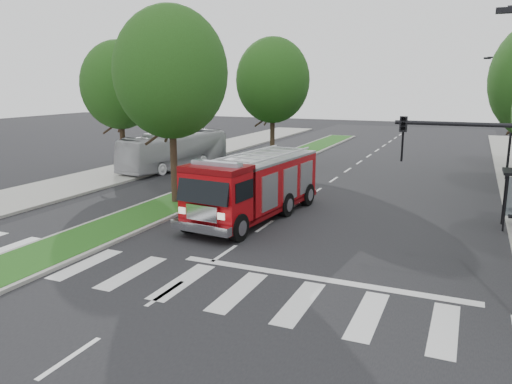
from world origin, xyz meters
The scene contains 9 objects.
ground centered at (0.00, 0.00, 0.00)m, with size 140.00×140.00×0.00m, color black.
sidewalk_left centered at (-14.50, 10.00, 0.07)m, with size 5.00×80.00×0.15m, color gray.
median centered at (-6.00, 18.00, 0.08)m, with size 3.00×50.00×0.15m.
tree_median_near centered at (-6.00, 6.00, 6.81)m, with size 5.80×5.80×10.16m.
tree_median_far centered at (-6.00, 20.00, 6.49)m, with size 5.60×5.60×9.72m.
tree_left_mid centered at (-14.00, 12.00, 6.16)m, with size 5.20×5.20×9.16m.
streetlight_right_far centered at (10.35, 20.00, 4.48)m, with size 2.11×0.20×8.00m.
fire_engine centered at (-1.02, 5.18, 1.52)m, with size 3.62×9.35×3.16m.
city_bus centered at (-12.00, 15.49, 1.38)m, with size 2.32×9.92×2.76m, color #BCBCC1.
Camera 1 is at (8.25, -15.98, 6.34)m, focal length 35.00 mm.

